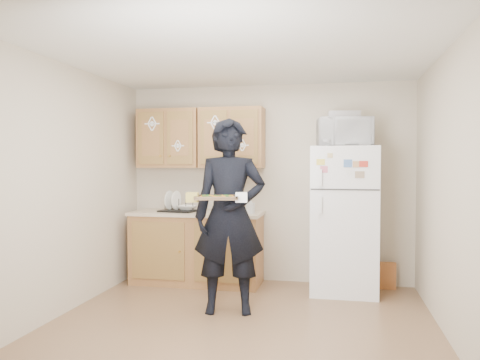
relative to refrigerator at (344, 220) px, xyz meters
name	(u,v)px	position (x,y,z in m)	size (l,w,h in m)	color
floor	(239,328)	(-0.95, -1.43, -0.85)	(3.60, 3.60, 0.00)	brown
ceiling	(239,52)	(-0.95, -1.43, 1.65)	(3.60, 3.60, 0.00)	white
wall_back	(268,183)	(-0.95, 0.37, 0.40)	(3.60, 0.04, 2.50)	beige
wall_front	(169,211)	(-0.95, -3.23, 0.40)	(3.60, 0.04, 2.50)	beige
wall_left	(60,189)	(-2.75, -1.43, 0.40)	(0.04, 3.60, 2.50)	beige
wall_right	(452,194)	(0.85, -1.43, 0.40)	(0.04, 3.60, 2.50)	beige
refrigerator	(344,220)	(0.00, 0.00, 0.00)	(0.75, 0.70, 1.70)	white
base_cabinet	(197,249)	(-1.80, 0.05, -0.42)	(1.60, 0.60, 0.86)	brown
countertop	(197,213)	(-1.80, 0.05, 0.03)	(1.64, 0.64, 0.04)	beige
upper_cab_left	(170,139)	(-2.20, 0.18, 0.98)	(0.80, 0.33, 0.75)	brown
upper_cab_right	(232,138)	(-1.38, 0.18, 0.98)	(0.80, 0.33, 0.75)	brown
cereal_box	(387,276)	(0.52, 0.24, -0.69)	(0.20, 0.07, 0.32)	#C38C44
person	(230,216)	(-1.14, -0.99, 0.13)	(0.71, 0.47, 1.96)	black
baking_tray	(217,198)	(-1.19, -1.29, 0.32)	(0.40, 0.30, 0.04)	black
pizza_front_left	(206,197)	(-1.27, -1.37, 0.34)	(0.13, 0.13, 0.02)	yellow
pizza_front_right	(227,197)	(-1.09, -1.34, 0.34)	(0.13, 0.13, 0.02)	yellow
pizza_back_left	(208,196)	(-1.30, -1.24, 0.34)	(0.13, 0.13, 0.02)	yellow
pizza_back_right	(227,196)	(-1.11, -1.20, 0.34)	(0.13, 0.13, 0.02)	yellow
pizza_center	(217,197)	(-1.19, -1.29, 0.34)	(0.13, 0.13, 0.02)	yellow
microwave	(344,132)	(-0.01, -0.05, 1.01)	(0.59, 0.40, 0.33)	white
foil_pan	(344,115)	(-0.01, -0.02, 1.21)	(0.36, 0.25, 0.08)	silver
dish_rack	(179,205)	(-2.03, 0.02, 0.14)	(0.44, 0.33, 0.18)	black
bowl	(187,208)	(-1.92, 0.02, 0.10)	(0.23, 0.23, 0.06)	white
soap_bottle	(251,206)	(-1.10, -0.04, 0.14)	(0.08, 0.09, 0.19)	white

